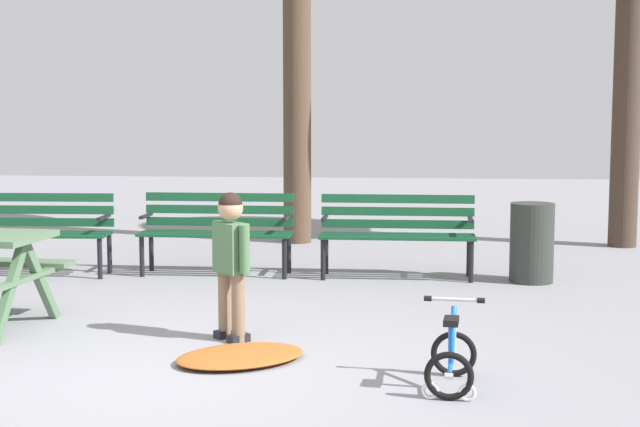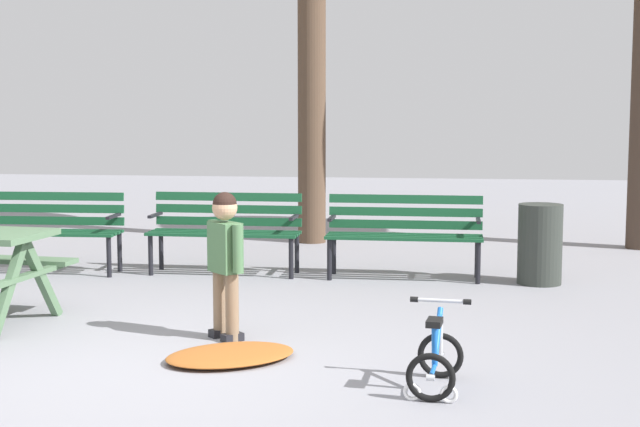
{
  "view_description": "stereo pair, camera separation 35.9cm",
  "coord_description": "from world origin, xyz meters",
  "views": [
    {
      "loc": [
        1.65,
        -5.86,
        1.74
      ],
      "look_at": [
        0.92,
        2.08,
        0.85
      ],
      "focal_mm": 52.51,
      "sensor_mm": 36.0,
      "label": 1
    },
    {
      "loc": [
        2.01,
        -5.82,
        1.74
      ],
      "look_at": [
        0.92,
        2.08,
        0.85
      ],
      "focal_mm": 52.51,
      "sensor_mm": 36.0,
      "label": 2
    }
  ],
  "objects": [
    {
      "name": "park_bench_far_left",
      "position": [
        -2.24,
        3.61,
        0.51
      ],
      "size": [
        1.62,
        0.52,
        0.85
      ],
      "color": "#144728",
      "rests_on": "ground"
    },
    {
      "name": "park_bench_left",
      "position": [
        -0.34,
        3.81,
        0.51
      ],
      "size": [
        1.6,
        0.46,
        0.85
      ],
      "color": "#144728",
      "rests_on": "ground"
    },
    {
      "name": "leaf_pile",
      "position": [
        0.51,
        0.41,
        0.04
      ],
      "size": [
        1.13,
        1.05,
        0.07
      ],
      "primitive_type": "ellipsoid",
      "rotation": [
        0.0,
        0.0,
        0.6
      ],
      "color": "#9E5623",
      "rests_on": "ground"
    },
    {
      "name": "ground",
      "position": [
        0.0,
        0.0,
        0.0
      ],
      "size": [
        36.0,
        36.0,
        0.0
      ],
      "primitive_type": "plane",
      "color": "gray"
    },
    {
      "name": "child_standing",
      "position": [
        0.34,
        0.98,
        0.67
      ],
      "size": [
        0.33,
        0.33,
        1.12
      ],
      "color": "#7F664C",
      "rests_on": "ground"
    },
    {
      "name": "park_bench_right",
      "position": [
        1.56,
        3.79,
        0.51
      ],
      "size": [
        1.6,
        0.46,
        0.85
      ],
      "color": "#144728",
      "rests_on": "ground"
    },
    {
      "name": "trash_bin",
      "position": [
        2.92,
        3.63,
        0.4
      ],
      "size": [
        0.44,
        0.44,
        0.8
      ],
      "primitive_type": "cylinder",
      "color": "#2D332D",
      "rests_on": "ground"
    },
    {
      "name": "kids_bicycle",
      "position": [
        1.94,
        -0.11,
        0.2
      ],
      "size": [
        0.41,
        0.59,
        0.54
      ],
      "color": "black",
      "rests_on": "ground"
    }
  ]
}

